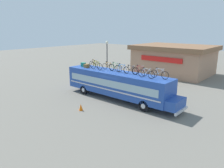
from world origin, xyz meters
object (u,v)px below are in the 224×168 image
rooftop_bicycle_2 (96,66)px  rooftop_bicycle_5 (122,69)px  rooftop_bicycle_6 (131,70)px  rooftop_bicycle_7 (140,71)px  rooftop_bicycle_8 (146,74)px  rooftop_bicycle_9 (159,74)px  traffic_cone (81,107)px  luggage_bag_2 (87,66)px  bus (117,84)px  rooftop_bicycle_4 (115,67)px  rooftop_bicycle_1 (95,64)px  street_lamp (107,54)px  luggage_bag_1 (83,65)px  rooftop_bicycle_3 (108,66)px

rooftop_bicycle_2 → rooftop_bicycle_5: bearing=9.3°
rooftop_bicycle_6 → rooftop_bicycle_7: (1.03, 0.03, 0.04)m
rooftop_bicycle_7 → rooftop_bicycle_8: size_ratio=1.00×
rooftop_bicycle_9 → traffic_cone: size_ratio=2.93×
rooftop_bicycle_8 → rooftop_bicycle_9: (0.95, 0.59, 0.01)m
luggage_bag_2 → bus: bearing=3.1°
luggage_bag_2 → rooftop_bicycle_4: (3.75, 0.51, 0.19)m
rooftop_bicycle_1 → bus: bearing=-5.2°
rooftop_bicycle_5 → street_lamp: size_ratio=0.33×
rooftop_bicycle_5 → rooftop_bicycle_2: bearing=-170.7°
street_lamp → rooftop_bicycle_1: bearing=-60.1°
rooftop_bicycle_6 → luggage_bag_1: bearing=-178.0°
rooftop_bicycle_9 → street_lamp: (-11.32, 5.70, 0.32)m
rooftop_bicycle_5 → rooftop_bicycle_9: bearing=2.5°
rooftop_bicycle_7 → rooftop_bicycle_2: bearing=-173.2°
rooftop_bicycle_2 → rooftop_bicycle_8: 6.14m
luggage_bag_2 → rooftop_bicycle_7: (6.74, 0.49, 0.20)m
rooftop_bicycle_1 → rooftop_bicycle_6: bearing=-1.2°
rooftop_bicycle_2 → rooftop_bicycle_1: bearing=144.3°
luggage_bag_1 → rooftop_bicycle_1: 1.54m
rooftop_bicycle_1 → traffic_cone: 6.50m
rooftop_bicycle_3 → rooftop_bicycle_7: size_ratio=0.98×
rooftop_bicycle_2 → rooftop_bicycle_4: (2.11, 0.63, -0.01)m
rooftop_bicycle_4 → rooftop_bicycle_3: bearing=175.2°
luggage_bag_2 → rooftop_bicycle_3: bearing=12.4°
bus → traffic_cone: bus is taller
rooftop_bicycle_7 → rooftop_bicycle_8: bearing=-26.7°
luggage_bag_1 → rooftop_bicycle_5: bearing=1.6°
rooftop_bicycle_3 → rooftop_bicycle_8: 5.11m
bus → rooftop_bicycle_6: rooftop_bicycle_6 is taller
bus → luggage_bag_2: luggage_bag_2 is taller
rooftop_bicycle_6 → rooftop_bicycle_8: size_ratio=0.97×
rooftop_bicycle_9 → rooftop_bicycle_7: bearing=-178.1°
rooftop_bicycle_3 → rooftop_bicycle_4: size_ratio=0.95×
rooftop_bicycle_4 → street_lamp: street_lamp is taller
luggage_bag_2 → street_lamp: street_lamp is taller
rooftop_bicycle_2 → rooftop_bicycle_3: size_ratio=1.05×
luggage_bag_1 → rooftop_bicycle_7: 7.55m
rooftop_bicycle_1 → rooftop_bicycle_2: size_ratio=0.95×
luggage_bag_2 → rooftop_bicycle_5: bearing=4.6°
street_lamp → rooftop_bicycle_2: bearing=-56.5°
rooftop_bicycle_7 → traffic_cone: (-2.89, -4.82, -2.90)m
rooftop_bicycle_3 → rooftop_bicycle_7: rooftop_bicycle_7 is taller
rooftop_bicycle_6 → rooftop_bicycle_4: bearing=178.3°
bus → luggage_bag_1: (-5.08, -0.00, 1.39)m
rooftop_bicycle_3 → street_lamp: bearing=133.1°
bus → rooftop_bicycle_2: rooftop_bicycle_2 is taller
luggage_bag_1 → rooftop_bicycle_5: 5.51m
luggage_bag_1 → rooftop_bicycle_6: bearing=2.0°
rooftop_bicycle_1 → rooftop_bicycle_3: size_ratio=1.00×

